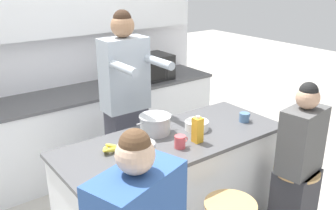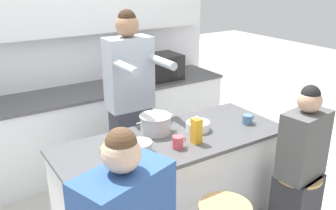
% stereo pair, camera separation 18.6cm
% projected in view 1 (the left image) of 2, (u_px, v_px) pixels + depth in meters
% --- Properties ---
extents(wall_back, '(3.28, 0.22, 2.70)m').
position_uv_depth(wall_back, '(71.00, 26.00, 4.02)').
color(wall_back, white).
rests_on(wall_back, ground_plane).
extents(back_counter, '(3.05, 0.64, 0.89)m').
position_uv_depth(back_counter, '(91.00, 128.00, 4.17)').
color(back_counter, silver).
rests_on(back_counter, ground_plane).
extents(kitchen_island, '(1.82, 0.74, 0.89)m').
position_uv_depth(kitchen_island, '(173.00, 188.00, 3.03)').
color(kitchen_island, black).
rests_on(kitchen_island, ground_plane).
extents(bar_stool_rightmost, '(0.38, 0.38, 0.65)m').
position_uv_depth(bar_stool_rightmost, '(292.00, 204.00, 3.01)').
color(bar_stool_rightmost, tan).
rests_on(bar_stool_rightmost, ground_plane).
extents(person_cooking, '(0.41, 0.58, 1.80)m').
position_uv_depth(person_cooking, '(127.00, 111.00, 3.40)').
color(person_cooking, '#383842').
rests_on(person_cooking, ground_plane).
extents(person_seated_near, '(0.39, 0.30, 1.36)m').
position_uv_depth(person_seated_near, '(297.00, 174.00, 2.91)').
color(person_seated_near, '#333338').
rests_on(person_seated_near, ground_plane).
extents(cooking_pot, '(0.34, 0.25, 0.15)m').
position_uv_depth(cooking_pot, '(155.00, 124.00, 2.94)').
color(cooking_pot, '#B7BABC').
rests_on(cooking_pot, kitchen_island).
extents(fruit_bowl, '(0.18, 0.18, 0.08)m').
position_uv_depth(fruit_bowl, '(143.00, 148.00, 2.62)').
color(fruit_bowl, '#B7BABC').
rests_on(fruit_bowl, kitchen_island).
extents(mixing_bowl_steel, '(0.19, 0.19, 0.07)m').
position_uv_depth(mixing_bowl_steel, '(197.00, 125.00, 3.02)').
color(mixing_bowl_steel, white).
rests_on(mixing_bowl_steel, kitchen_island).
extents(coffee_cup_near, '(0.11, 0.08, 0.09)m').
position_uv_depth(coffee_cup_near, '(180.00, 142.00, 2.71)').
color(coffee_cup_near, '#DB4C51').
rests_on(coffee_cup_near, kitchen_island).
extents(coffee_cup_far, '(0.12, 0.09, 0.08)m').
position_uv_depth(coffee_cup_far, '(244.00, 117.00, 3.17)').
color(coffee_cup_far, '#4C7099').
rests_on(coffee_cup_far, kitchen_island).
extents(banana_bunch, '(0.17, 0.12, 0.06)m').
position_uv_depth(banana_bunch, '(110.00, 149.00, 2.65)').
color(banana_bunch, yellow).
rests_on(banana_bunch, kitchen_island).
extents(juice_carton, '(0.07, 0.07, 0.21)m').
position_uv_depth(juice_carton, '(198.00, 130.00, 2.78)').
color(juice_carton, gold).
rests_on(juice_carton, kitchen_island).
extents(microwave, '(0.55, 0.37, 0.29)m').
position_uv_depth(microwave, '(148.00, 68.00, 4.36)').
color(microwave, black).
rests_on(microwave, back_counter).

